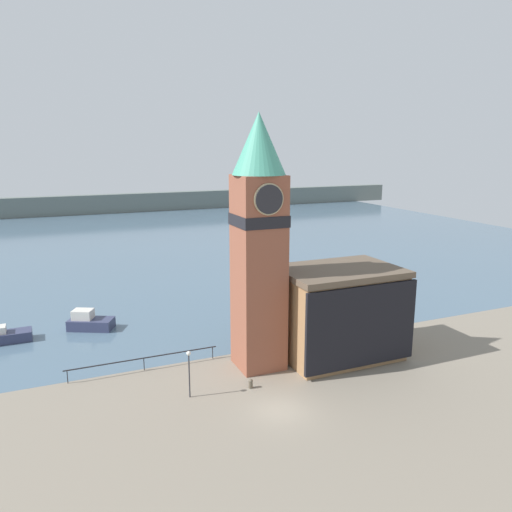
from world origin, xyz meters
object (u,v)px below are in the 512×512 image
at_px(mooring_bollard_near, 251,383).
at_px(lamp_post, 189,365).
at_px(boat_far, 3,336).
at_px(pier_building, 339,312).
at_px(clock_tower, 259,237).
at_px(boat_near, 89,322).

relative_size(mooring_bollard_near, lamp_post, 0.20).
xyz_separation_m(boat_far, lamp_post, (13.05, -16.65, 1.90)).
height_order(mooring_bollard_near, lamp_post, lamp_post).
distance_m(pier_building, lamp_post, 14.01).
xyz_separation_m(clock_tower, lamp_post, (-6.69, -2.98, -8.22)).
xyz_separation_m(mooring_bollard_near, lamp_post, (-4.56, 0.45, 2.13)).
relative_size(boat_far, mooring_bollard_near, 6.51).
relative_size(boat_near, boat_far, 1.01).
bearing_deg(boat_near, boat_far, -149.71).
relative_size(pier_building, boat_near, 2.15).
xyz_separation_m(boat_near, mooring_bollard_near, (9.95, -17.59, -0.35)).
relative_size(clock_tower, lamp_post, 5.71).
height_order(clock_tower, boat_far, clock_tower).
bearing_deg(pier_building, clock_tower, 173.47).
relative_size(boat_near, lamp_post, 1.33).
relative_size(pier_building, lamp_post, 2.85).
height_order(boat_far, mooring_bollard_near, boat_far).
height_order(boat_far, lamp_post, lamp_post).
bearing_deg(boat_far, pier_building, -28.66).
relative_size(boat_far, lamp_post, 1.31).
bearing_deg(boat_far, clock_tower, -34.99).
bearing_deg(pier_building, lamp_post, -171.04).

